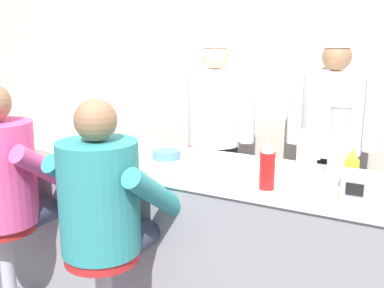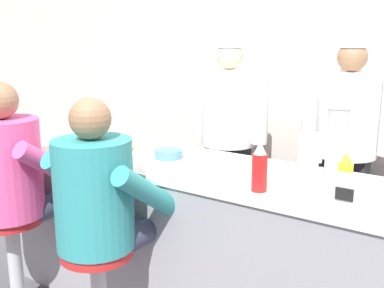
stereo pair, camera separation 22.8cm
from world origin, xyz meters
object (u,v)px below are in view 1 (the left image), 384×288
object	(u,v)px
napkin_dispenser_chrome	(356,187)
diner_seated_teal	(104,206)
mustard_bottle_yellow	(351,173)
coffee_mug_white	(243,165)
cereal_bowl	(166,154)
coffee_mug_tan	(78,137)
breakfast_plate	(122,151)
cook_in_whites_far	(331,132)
diner_seated_pink	(4,180)
cook_in_whites_near	(215,125)
ketchup_bottle_red	(267,167)
cup_stack_steel	(339,144)
water_pitcher_clear	(307,149)

from	to	relation	value
napkin_dispenser_chrome	diner_seated_teal	size ratio (longest dim) A/B	0.11
mustard_bottle_yellow	coffee_mug_white	bearing A→B (deg)	174.09
cereal_bowl	coffee_mug_tan	size ratio (longest dim) A/B	1.18
cereal_bowl	coffee_mug_white	world-z (taller)	coffee_mug_white
breakfast_plate	coffee_mug_white	size ratio (longest dim) A/B	2.09
mustard_bottle_yellow	cereal_bowl	xyz separation A→B (m)	(-1.07, 0.13, -0.07)
napkin_dispenser_chrome	cook_in_whites_far	distance (m)	1.52
mustard_bottle_yellow	diner_seated_pink	world-z (taller)	diner_seated_pink
breakfast_plate	cook_in_whites_near	size ratio (longest dim) A/B	0.15
ketchup_bottle_red	cook_in_whites_near	distance (m)	1.60
mustard_bottle_yellow	diner_seated_pink	xyz separation A→B (m)	(-1.79, -0.44, -0.19)
cereal_bowl	napkin_dispenser_chrome	xyz separation A→B (m)	(1.11, -0.24, 0.05)
cup_stack_steel	cook_in_whites_far	size ratio (longest dim) A/B	0.22
diner_seated_pink	cereal_bowl	bearing A→B (deg)	38.43
ketchup_bottle_red	coffee_mug_white	xyz separation A→B (m)	(-0.19, 0.17, -0.06)
cereal_bowl	diner_seated_pink	bearing A→B (deg)	-141.57
mustard_bottle_yellow	breakfast_plate	world-z (taller)	mustard_bottle_yellow
napkin_dispenser_chrome	cook_in_whites_near	bearing A→B (deg)	135.19
coffee_mug_white	cook_in_whites_far	distance (m)	1.30
cereal_bowl	cook_in_whites_far	world-z (taller)	cook_in_whites_far
coffee_mug_tan	napkin_dispenser_chrome	world-z (taller)	napkin_dispenser_chrome
water_pitcher_clear	diner_seated_pink	distance (m)	1.70
cup_stack_steel	cereal_bowl	bearing A→B (deg)	-178.75
diner_seated_pink	breakfast_plate	bearing A→B (deg)	53.20
coffee_mug_tan	diner_seated_pink	xyz separation A→B (m)	(-0.00, -0.61, -0.14)
napkin_dispenser_chrome	diner_seated_pink	bearing A→B (deg)	-169.88
cup_stack_steel	cook_in_whites_near	distance (m)	1.58
ketchup_bottle_red	napkin_dispenser_chrome	distance (m)	0.40
water_pitcher_clear	cook_in_whites_far	bearing A→B (deg)	94.61
diner_seated_teal	cook_in_whites_near	size ratio (longest dim) A/B	0.79
cereal_bowl	water_pitcher_clear	bearing A→B (deg)	15.56
coffee_mug_white	cook_in_whites_near	size ratio (longest dim) A/B	0.07
diner_seated_teal	cup_stack_steel	bearing A→B (deg)	31.44
cereal_bowl	napkin_dispenser_chrome	size ratio (longest dim) A/B	1.15
breakfast_plate	cup_stack_steel	distance (m)	1.30
napkin_dispenser_chrome	cook_in_whites_near	xyz separation A→B (m)	(-1.31, 1.31, -0.07)
cook_in_whites_far	coffee_mug_white	bearing A→B (deg)	-97.69
coffee_mug_tan	mustard_bottle_yellow	bearing A→B (deg)	-5.30
mustard_bottle_yellow	napkin_dispenser_chrome	xyz separation A→B (m)	(0.04, -0.11, -0.03)
coffee_mug_white	cook_in_whites_near	xyz separation A→B (m)	(-0.72, 1.14, -0.04)
water_pitcher_clear	cook_in_whites_far	world-z (taller)	cook_in_whites_far
mustard_bottle_yellow	breakfast_plate	distance (m)	1.38
mustard_bottle_yellow	water_pitcher_clear	world-z (taller)	mustard_bottle_yellow
diner_seated_pink	cook_in_whites_far	distance (m)	2.28
diner_seated_teal	ketchup_bottle_red	bearing A→B (deg)	25.11
cereal_bowl	coffee_mug_tan	xyz separation A→B (m)	(-0.72, 0.03, 0.02)
ketchup_bottle_red	cook_in_whites_far	size ratio (longest dim) A/B	0.13
ketchup_bottle_red	cook_in_whites_far	bearing A→B (deg)	90.65
breakfast_plate	water_pitcher_clear	bearing A→B (deg)	12.29
cook_in_whites_far	diner_seated_pink	bearing A→B (deg)	-128.37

